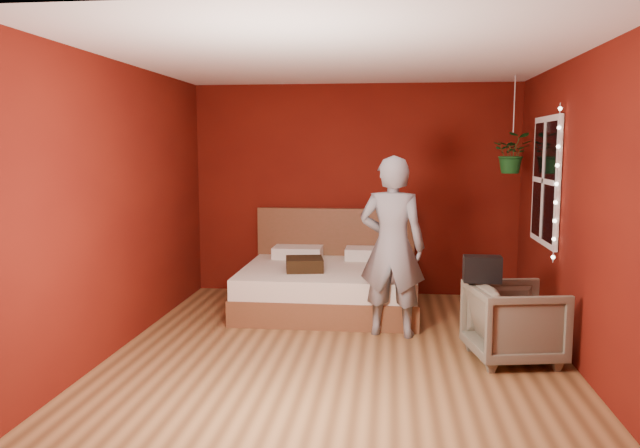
# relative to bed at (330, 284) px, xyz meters

# --- Properties ---
(floor) EXTENTS (4.50, 4.50, 0.00)m
(floor) POSITION_rel_bed_xyz_m (0.23, -1.46, -0.28)
(floor) COLOR olive
(floor) RESTS_ON ground
(room_walls) EXTENTS (4.04, 4.54, 2.62)m
(room_walls) POSITION_rel_bed_xyz_m (0.23, -1.46, 1.40)
(room_walls) COLOR #5E1309
(room_walls) RESTS_ON ground
(window) EXTENTS (0.05, 0.97, 1.27)m
(window) POSITION_rel_bed_xyz_m (2.20, -0.56, 1.22)
(window) COLOR white
(window) RESTS_ON room_walls
(fairy_lights) EXTENTS (0.04, 0.04, 1.45)m
(fairy_lights) POSITION_rel_bed_xyz_m (2.17, -1.09, 1.22)
(fairy_lights) COLOR silver
(fairy_lights) RESTS_ON room_walls
(bed) EXTENTS (1.95, 1.66, 1.07)m
(bed) POSITION_rel_bed_xyz_m (0.00, 0.00, 0.00)
(bed) COLOR brown
(bed) RESTS_ON ground
(person) EXTENTS (0.70, 0.52, 1.75)m
(person) POSITION_rel_bed_xyz_m (0.70, -0.96, 0.60)
(person) COLOR gray
(person) RESTS_ON ground
(armchair) EXTENTS (0.86, 0.84, 0.67)m
(armchair) POSITION_rel_bed_xyz_m (1.75, -1.59, 0.06)
(armchair) COLOR #6B6855
(armchair) RESTS_ON ground
(handbag) EXTENTS (0.32, 0.16, 0.23)m
(handbag) POSITION_rel_bed_xyz_m (1.47, -1.52, 0.51)
(handbag) COLOR black
(handbag) RESTS_ON armchair
(throw_pillow) EXTENTS (0.46, 0.46, 0.14)m
(throw_pillow) POSITION_rel_bed_xyz_m (-0.25, -0.30, 0.28)
(throw_pillow) COLOR black
(throw_pillow) RESTS_ON bed
(hanging_plant) EXTENTS (0.46, 0.42, 1.06)m
(hanging_plant) POSITION_rel_bed_xyz_m (1.99, 0.09, 1.49)
(hanging_plant) COLOR silver
(hanging_plant) RESTS_ON room_walls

